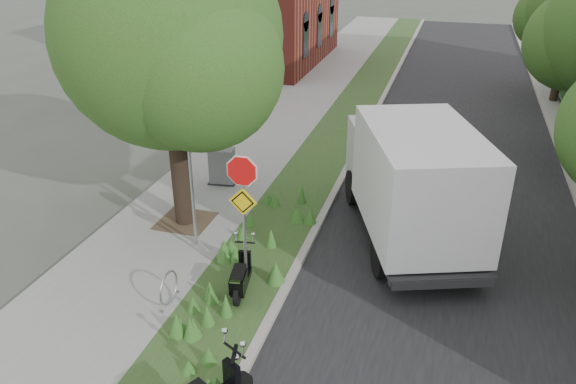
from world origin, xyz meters
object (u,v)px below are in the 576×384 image
sign_assembly (243,195)px  box_truck (412,177)px  utility_cabinet (222,167)px  scooter_near (240,281)px

sign_assembly → box_truck: size_ratio=0.50×
utility_cabinet → sign_assembly: bearing=-61.9°
scooter_near → sign_assembly: bearing=95.4°
sign_assembly → box_truck: sign_assembly is taller
sign_assembly → scooter_near: bearing=-84.6°
sign_assembly → box_truck: bearing=44.6°
scooter_near → utility_cabinet: utility_cabinet is taller
sign_assembly → scooter_near: sign_assembly is taller
box_truck → scooter_near: bearing=-131.2°
box_truck → utility_cabinet: box_truck is taller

